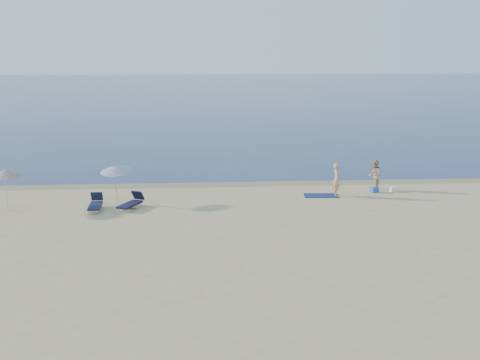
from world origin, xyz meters
name	(u,v)px	position (x,y,z in m)	size (l,w,h in m)	color
ground	(335,322)	(0.00, 0.00, 0.00)	(160.00, 160.00, 0.00)	tan
sea	(218,92)	(0.00, 100.00, 0.00)	(240.00, 160.00, 0.01)	#0C224D
wet_sand_strip	(265,184)	(0.00, 19.40, 0.00)	(240.00, 1.60, 0.00)	#847254
person_left	(337,180)	(3.72, 15.95, 0.95)	(0.69, 0.46, 1.90)	tan
person_right	(375,175)	(6.31, 17.28, 0.90)	(0.87, 0.68, 1.80)	tan
beach_towel	(321,196)	(2.84, 16.01, 0.02)	(1.90, 1.06, 0.03)	#0F1E4D
white_bag	(393,189)	(7.29, 16.68, 0.15)	(0.34, 0.29, 0.29)	silver
blue_cooler	(374,190)	(6.14, 16.65, 0.15)	(0.43, 0.31, 0.31)	blue
umbrella_near	(116,169)	(-8.55, 15.20, 1.91)	(2.12, 2.14, 2.24)	silver
umbrella_far	(5,173)	(-14.04, 14.13, 1.96)	(1.98, 1.99, 2.22)	silver
lounger_left	(95,204)	(-9.51, 13.90, 0.30)	(0.67, 1.87, 0.82)	#161E3E
lounger_right	(131,203)	(-7.67, 14.01, 0.30)	(1.35, 1.94, 0.82)	black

